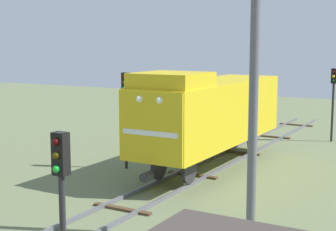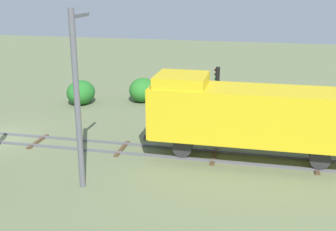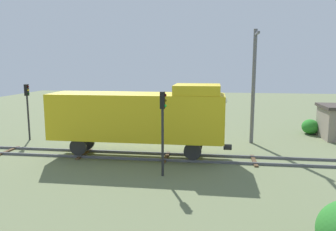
% 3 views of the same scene
% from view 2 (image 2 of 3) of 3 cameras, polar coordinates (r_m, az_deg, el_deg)
% --- Properties ---
extents(locomotive, '(2.90, 11.60, 4.60)m').
position_cam_2_polar(locomotive, '(23.38, 10.67, 0.32)').
color(locomotive, gold).
rests_on(locomotive, railway_track).
extents(traffic_signal_mid, '(0.32, 0.34, 4.59)m').
position_cam_2_polar(traffic_signal_mid, '(26.66, 6.65, 3.54)').
color(traffic_signal_mid, '#262628').
rests_on(traffic_signal_mid, ground).
extents(catenary_mast, '(1.94, 0.28, 8.56)m').
position_cam_2_polar(catenary_mast, '(19.88, -12.18, 2.42)').
color(catenary_mast, '#595960').
rests_on(catenary_mast, ground).
extents(bush_near, '(2.72, 2.23, 1.98)m').
position_cam_2_polar(bush_near, '(35.35, -3.44, 3.49)').
color(bush_near, '#287226').
rests_on(bush_near, ground).
extents(bush_far, '(2.71, 2.22, 1.97)m').
position_cam_2_polar(bush_far, '(35.22, -11.71, 3.08)').
color(bush_far, '#246D26').
rests_on(bush_far, ground).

